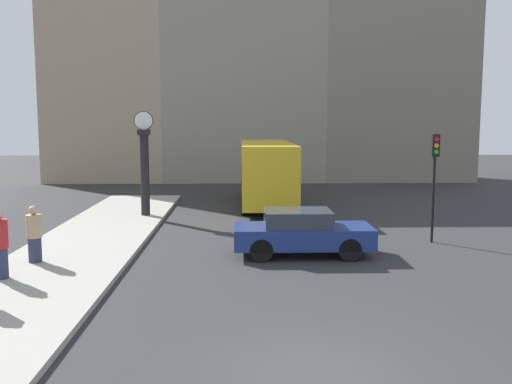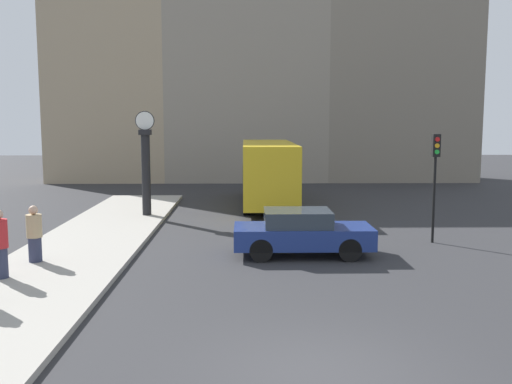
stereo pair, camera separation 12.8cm
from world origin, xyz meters
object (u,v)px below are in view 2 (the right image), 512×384
at_px(sedan_car, 302,232).
at_px(traffic_light_far, 435,165).
at_px(street_clock, 146,166).
at_px(bus_distant, 268,170).
at_px(pedestrian_tan_coat, 34,234).

distance_m(sedan_car, traffic_light_far, 5.34).
bearing_deg(street_clock, sedan_car, -49.31).
bearing_deg(bus_distant, traffic_light_far, -58.74).
relative_size(bus_distant, traffic_light_far, 2.44).
bearing_deg(bus_distant, street_clock, -145.96).
height_order(sedan_car, street_clock, street_clock).
relative_size(sedan_car, traffic_light_far, 1.14).
bearing_deg(sedan_car, pedestrian_tan_coat, -171.12).
xyz_separation_m(traffic_light_far, street_clock, (-10.56, 5.09, -0.41)).
bearing_deg(street_clock, pedestrian_tan_coat, -102.47).
relative_size(traffic_light_far, pedestrian_tan_coat, 2.29).
bearing_deg(sedan_car, traffic_light_far, 21.01).
bearing_deg(street_clock, bus_distant, 34.04).
distance_m(street_clock, pedestrian_tan_coat, 8.37).
bearing_deg(pedestrian_tan_coat, traffic_light_far, 13.61).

